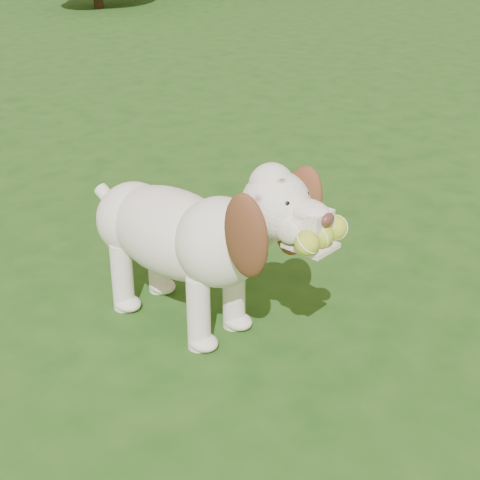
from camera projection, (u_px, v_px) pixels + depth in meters
ground at (217, 241)px, 3.69m from camera, size 80.00×80.00×0.00m
dog at (192, 232)px, 2.81m from camera, size 0.64×1.19×0.79m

